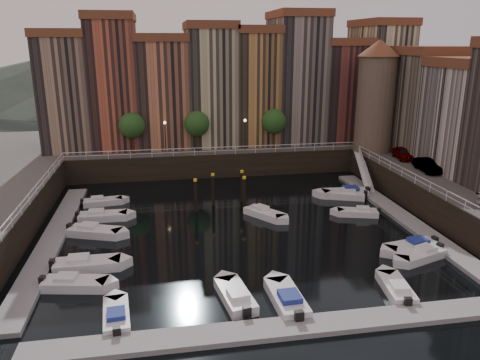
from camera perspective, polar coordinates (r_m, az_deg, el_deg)
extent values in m
plane|color=black|center=(44.06, -0.47, -5.50)|extent=(200.00, 200.00, 0.00)
cube|color=black|center=(68.30, -4.05, 3.79)|extent=(80.00, 20.00, 3.00)
cube|color=gray|center=(43.63, -21.89, -6.75)|extent=(2.00, 28.00, 0.35)
cube|color=gray|center=(48.31, 19.11, -4.21)|extent=(2.00, 28.00, 0.35)
cube|color=gray|center=(29.24, 5.24, -17.58)|extent=(30.00, 2.00, 0.35)
cone|color=#2D382D|center=(152.40, -19.10, 12.08)|extent=(80.00, 80.00, 14.00)
cone|color=#2D382D|center=(150.93, -5.58, 13.62)|extent=(100.00, 100.00, 18.00)
cone|color=#2D382D|center=(157.71, 7.55, 12.58)|extent=(70.00, 70.00, 12.00)
cube|color=#96785F|center=(65.13, -20.16, 9.79)|extent=(6.00, 10.00, 14.00)
cube|color=brown|center=(64.80, -20.84, 16.37)|extent=(6.30, 10.30, 1.00)
cube|color=#AE5136|center=(64.27, -14.98, 11.06)|extent=(5.80, 10.00, 16.00)
cube|color=brown|center=(64.09, -15.57, 18.63)|extent=(6.10, 10.30, 1.00)
cube|color=#BF724E|center=(64.16, -9.34, 10.26)|extent=(6.50, 10.00, 13.50)
cube|color=brown|center=(63.80, -9.66, 16.74)|extent=(6.80, 10.30, 1.00)
cube|color=#C1B589|center=(64.46, -3.62, 11.14)|extent=(6.20, 10.00, 15.00)
cube|color=brown|center=(64.21, -3.75, 18.27)|extent=(6.50, 10.30, 1.00)
cube|color=#B58342|center=(65.40, 1.63, 11.02)|extent=(5.60, 10.00, 14.50)
cube|color=brown|center=(65.11, 1.68, 17.83)|extent=(5.90, 10.30, 1.00)
cube|color=gray|center=(66.75, 6.80, 11.89)|extent=(6.40, 10.00, 16.50)
cube|color=brown|center=(66.63, 7.07, 19.41)|extent=(6.70, 10.30, 1.00)
cube|color=brown|center=(68.93, 11.78, 10.35)|extent=(6.00, 10.00, 13.00)
cube|color=brown|center=(68.57, 12.13, 16.17)|extent=(6.30, 10.30, 1.00)
cube|color=beige|center=(71.20, 16.39, 11.23)|extent=(5.90, 10.00, 15.50)
cube|color=brown|center=(71.01, 16.95, 17.86)|extent=(6.20, 10.30, 1.00)
cube|color=#7C715D|center=(62.36, 22.58, 8.36)|extent=(9.00, 8.00, 12.00)
cube|color=brown|center=(61.92, 23.26, 14.30)|extent=(9.30, 8.30, 1.00)
cube|color=beige|center=(55.90, 26.82, 6.51)|extent=(9.00, 8.00, 11.00)
cylinder|color=#6B5B4C|center=(61.39, 16.14, 8.85)|extent=(4.60, 4.60, 12.00)
cone|color=brown|center=(60.93, 16.66, 15.19)|extent=(5.20, 5.20, 2.00)
cylinder|color=black|center=(59.88, -12.90, 4.23)|extent=(0.30, 0.30, 2.40)
sphere|color=#1E4719|center=(59.43, -13.05, 6.49)|extent=(3.20, 3.20, 3.20)
cylinder|color=black|center=(59.96, -5.23, 4.60)|extent=(0.30, 0.30, 2.40)
sphere|color=#1E4719|center=(59.51, -5.29, 6.86)|extent=(3.20, 3.20, 3.20)
cylinder|color=black|center=(61.55, 4.12, 4.94)|extent=(0.30, 0.30, 2.40)
sphere|color=#1E4719|center=(61.11, 4.16, 7.14)|extent=(3.20, 3.20, 3.20)
cylinder|color=black|center=(58.65, -9.08, 4.99)|extent=(0.12, 0.12, 4.00)
sphere|color=#FFD88C|center=(58.28, -9.17, 6.92)|extent=(0.36, 0.36, 0.36)
cylinder|color=black|center=(59.60, 0.61, 5.38)|extent=(0.12, 0.12, 4.00)
sphere|color=#FFD88C|center=(59.24, 0.62, 7.28)|extent=(0.36, 0.36, 0.36)
cube|color=white|center=(58.07, -3.07, 4.00)|extent=(36.00, 0.08, 0.08)
cube|color=white|center=(58.17, -3.06, 3.57)|extent=(36.00, 0.06, 0.06)
cube|color=white|center=(48.06, 21.41, 0.19)|extent=(0.08, 34.00, 0.08)
cube|color=white|center=(48.18, 21.35, -0.33)|extent=(0.06, 34.00, 0.06)
cube|color=white|center=(42.80, -24.78, -2.14)|extent=(0.08, 34.00, 0.08)
cube|color=white|center=(42.94, -24.71, -2.71)|extent=(0.06, 34.00, 0.06)
cube|color=white|center=(57.55, 14.88, 1.09)|extent=(2.78, 8.26, 2.81)
cube|color=white|center=(57.42, 14.91, 1.57)|extent=(1.93, 8.32, 3.65)
cylinder|color=black|center=(47.08, -5.42, -2.16)|extent=(0.32, 0.32, 3.60)
cylinder|color=yellow|center=(46.52, -5.48, 0.00)|extent=(0.36, 0.36, 0.25)
cylinder|color=black|center=(48.81, -3.31, -1.43)|extent=(0.32, 0.32, 3.60)
cylinder|color=yellow|center=(48.27, -3.34, 0.66)|extent=(0.36, 0.36, 0.25)
cylinder|color=black|center=(47.71, 0.52, -1.83)|extent=(0.32, 0.32, 3.60)
cylinder|color=yellow|center=(47.15, 0.53, 0.30)|extent=(0.36, 0.36, 0.25)
cylinder|color=black|center=(49.91, 0.23, -0.99)|extent=(0.32, 0.32, 3.60)
cylinder|color=yellow|center=(49.39, 0.23, 1.06)|extent=(0.36, 0.36, 0.25)
cube|color=silver|center=(35.26, -19.41, -11.91)|extent=(4.64, 2.49, 0.75)
cube|color=silver|center=(35.27, -20.41, -11.19)|extent=(1.60, 1.44, 0.50)
cube|color=black|center=(35.99, -22.95, -11.26)|extent=(0.44, 0.56, 0.70)
cube|color=silver|center=(37.67, -18.06, -9.83)|extent=(4.82, 1.87, 0.82)
cube|color=silver|center=(37.57, -19.13, -9.18)|extent=(1.54, 1.32, 0.55)
cube|color=black|center=(38.02, -21.91, -9.53)|extent=(0.38, 0.55, 0.77)
cube|color=silver|center=(43.56, -17.23, -6.11)|extent=(5.01, 3.32, 0.80)
cube|color=silver|center=(43.67, -18.03, -5.44)|extent=(1.84, 1.71, 0.53)
cube|color=black|center=(44.62, -20.06, -5.47)|extent=(0.53, 0.63, 0.74)
cube|color=silver|center=(47.12, -16.35, -4.31)|extent=(4.52, 1.78, 0.77)
cube|color=silver|center=(47.05, -17.14, -3.81)|extent=(1.45, 1.24, 0.51)
cube|color=black|center=(47.40, -19.20, -4.12)|extent=(0.36, 0.52, 0.72)
cube|color=silver|center=(51.44, -16.37, -2.59)|extent=(4.13, 2.02, 0.68)
cube|color=silver|center=(51.31, -17.01, -2.21)|extent=(1.39, 1.23, 0.45)
cube|color=black|center=(51.41, -18.70, -2.55)|extent=(0.37, 0.49, 0.63)
cube|color=silver|center=(39.97, 21.13, -8.63)|extent=(4.64, 3.04, 0.74)
cube|color=silver|center=(40.23, 21.74, -7.84)|extent=(1.70, 1.58, 0.49)
cube|color=black|center=(41.55, 23.18, -7.53)|extent=(0.49, 0.58, 0.69)
cube|color=silver|center=(41.18, 20.17, -7.76)|extent=(4.76, 2.57, 0.77)
cube|color=navy|center=(41.39, 20.89, -7.01)|extent=(1.64, 1.48, 0.51)
cube|color=black|center=(42.59, 22.64, -6.84)|extent=(0.45, 0.57, 0.72)
cube|color=silver|center=(47.76, 14.12, -3.90)|extent=(4.16, 2.50, 0.66)
cube|color=silver|center=(47.71, 14.79, -3.46)|extent=(1.48, 1.36, 0.44)
cube|color=black|center=(48.04, 16.55, -3.69)|extent=(0.42, 0.51, 0.62)
cube|color=silver|center=(52.61, 12.34, -1.80)|extent=(5.08, 3.40, 0.81)
cube|color=silver|center=(52.49, 13.08, -1.34)|extent=(1.87, 1.75, 0.54)
cube|color=black|center=(52.67, 15.05, -1.67)|extent=(0.54, 0.64, 0.75)
cube|color=silver|center=(53.15, 12.64, -1.62)|extent=(5.10, 2.31, 0.85)
cube|color=navy|center=(53.21, 13.36, -1.07)|extent=(1.68, 1.48, 0.56)
cube|color=black|center=(53.91, 15.28, -1.23)|extent=(0.44, 0.59, 0.79)
cube|color=silver|center=(31.01, -14.83, -15.71)|extent=(1.94, 4.16, 0.69)
cube|color=navy|center=(30.33, -14.87, -15.60)|extent=(1.22, 1.38, 0.46)
cube|color=black|center=(29.12, -14.78, -17.51)|extent=(0.49, 0.36, 0.64)
cube|color=silver|center=(31.95, -0.60, -14.00)|extent=(2.40, 4.74, 0.77)
cube|color=silver|center=(31.21, -0.25, -13.81)|extent=(1.43, 1.61, 0.51)
cube|color=black|center=(29.90, 0.83, -15.76)|extent=(0.56, 0.43, 0.72)
cube|color=silver|center=(31.76, 5.68, -14.25)|extent=(2.04, 4.85, 0.81)
cube|color=navy|center=(30.98, 6.08, -14.07)|extent=(1.36, 1.57, 0.54)
cube|color=black|center=(29.62, 7.21, -16.18)|extent=(0.56, 0.40, 0.76)
cube|color=silver|center=(34.59, 18.45, -12.43)|extent=(2.20, 4.37, 0.71)
cube|color=silver|center=(33.92, 18.84, -12.25)|extent=(1.32, 1.48, 0.47)
cube|color=black|center=(32.71, 19.79, -13.86)|extent=(0.52, 0.40, 0.66)
imported|color=gray|center=(58.89, 19.24, 3.02)|extent=(2.29, 4.33, 1.40)
imported|color=gray|center=(54.05, 21.88, 1.59)|extent=(1.73, 4.32, 1.40)
cube|color=silver|center=(45.99, 3.06, -4.17)|extent=(3.90, 4.48, 0.74)
cube|color=silver|center=(46.20, 2.52, -3.48)|extent=(1.76, 1.81, 0.49)
cube|color=black|center=(47.32, 1.00, -3.22)|extent=(0.60, 0.57, 0.69)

